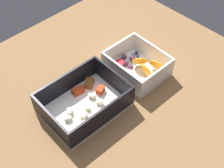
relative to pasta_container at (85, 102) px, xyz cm
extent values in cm
cube|color=brown|center=(11.46, -1.23, -3.16)|extent=(80.00, 80.00, 2.00)
cube|color=white|center=(-0.23, 0.08, -1.86)|extent=(21.55, 16.33, 0.60)
cube|color=black|center=(-10.45, 0.40, 1.58)|extent=(1.10, 15.68, 6.28)
cube|color=black|center=(10.00, -0.25, 1.58)|extent=(1.10, 15.68, 6.28)
cube|color=black|center=(0.01, 7.61, 1.58)|extent=(19.87, 1.23, 6.28)
cube|color=black|center=(-0.47, -7.45, 1.58)|extent=(19.87, 1.23, 6.28)
ellipsoid|color=beige|center=(-6.18, -0.38, -0.75)|extent=(2.78, 2.48, 1.15)
ellipsoid|color=beige|center=(5.92, -4.74, -0.52)|extent=(2.50, 3.24, 1.48)
ellipsoid|color=beige|center=(-2.67, -2.38, -0.52)|extent=(3.37, 3.62, 1.49)
ellipsoid|color=beige|center=(-4.43, -4.87, -0.58)|extent=(3.38, 3.31, 1.40)
ellipsoid|color=beige|center=(3.12, -2.09, -0.75)|extent=(2.60, 2.80, 1.15)
ellipsoid|color=beige|center=(-4.42, 1.07, -0.68)|extent=(2.91, 3.04, 1.25)
ellipsoid|color=beige|center=(-0.32, -1.06, -0.83)|extent=(1.47, 2.09, 1.04)
ellipsoid|color=beige|center=(1.23, -5.14, -0.59)|extent=(3.01, 2.30, 1.38)
ellipsoid|color=beige|center=(3.10, 0.88, -0.70)|extent=(2.46, 2.89, 1.22)
cube|color=red|center=(6.09, 0.85, -0.68)|extent=(2.89, 2.49, 1.74)
cube|color=brown|center=(5.59, 4.93, -0.82)|extent=(4.02, 3.77, 1.48)
cube|color=red|center=(1.62, 4.91, -0.80)|extent=(3.43, 2.41, 1.51)
cube|color=#387A33|center=(-7.66, -4.98, -1.46)|extent=(0.60, 0.40, 0.20)
cube|color=#387A33|center=(-1.80, -4.98, -1.46)|extent=(0.60, 0.40, 0.20)
cube|color=#387A33|center=(5.64, -5.46, -1.46)|extent=(0.60, 0.40, 0.20)
cube|color=#387A33|center=(3.45, -4.10, -1.46)|extent=(0.60, 0.40, 0.20)
cube|color=white|center=(19.30, -0.41, -1.86)|extent=(13.74, 16.31, 0.60)
cube|color=white|center=(12.93, -0.25, 1.35)|extent=(0.99, 16.00, 5.81)
cube|color=white|center=(25.68, -0.56, 1.35)|extent=(0.99, 16.00, 5.81)
cube|color=white|center=(19.49, 7.29, 1.35)|extent=(12.16, 0.89, 5.81)
cube|color=white|center=(19.12, -8.10, 1.35)|extent=(12.16, 0.89, 5.81)
ellipsoid|color=orange|center=(20.84, -0.11, 0.90)|extent=(5.80, 5.83, 4.70)
ellipsoid|color=orange|center=(23.08, -4.35, 0.80)|extent=(3.97, 4.91, 4.50)
ellipsoid|color=orange|center=(19.29, -3.84, 0.93)|extent=(3.96, 5.15, 4.78)
cube|color=#F4EACC|center=(15.01, -6.06, -0.74)|extent=(2.66, 3.15, 1.63)
cube|color=#F4EACC|center=(15.77, -0.62, -0.66)|extent=(3.63, 3.75, 1.80)
sphere|color=#562D4C|center=(18.53, 3.33, -0.70)|extent=(1.72, 1.72, 1.72)
sphere|color=#562D4C|center=(18.53, 1.18, -0.79)|extent=(1.52, 1.52, 1.52)
sphere|color=#562D4C|center=(18.54, 5.13, -0.81)|extent=(1.48, 1.48, 1.48)
sphere|color=#562D4C|center=(21.37, 3.23, -0.59)|extent=(1.93, 1.93, 1.93)
sphere|color=#562D4C|center=(20.23, 5.64, -0.75)|extent=(1.60, 1.60, 1.60)
cone|color=red|center=(16.40, 3.94, -0.45)|extent=(2.78, 2.78, 2.22)
sphere|color=navy|center=(24.31, 4.37, -1.00)|extent=(1.11, 1.11, 1.11)
sphere|color=navy|center=(23.61, 3.00, -1.07)|extent=(0.97, 0.97, 0.97)
sphere|color=navy|center=(22.89, 4.36, -1.05)|extent=(1.01, 1.01, 1.01)
camera|label=1|loc=(-29.91, -40.76, 63.02)|focal=49.71mm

